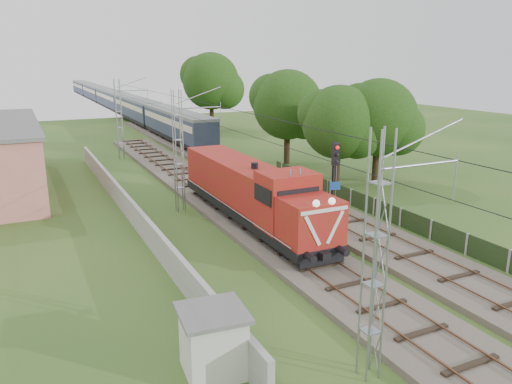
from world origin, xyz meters
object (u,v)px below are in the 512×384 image
coach_rake (112,98)px  relay_hut (213,341)px  signal_post (334,173)px  locomotive (251,191)px

coach_rake → relay_hut: 88.65m
signal_post → locomotive: bearing=126.3°
locomotive → signal_post: bearing=-53.7°
coach_rake → relay_hut: (-12.40, -87.77, -1.30)m
relay_hut → locomotive: bearing=60.1°
coach_rake → locomotive: bearing=-93.8°
relay_hut → coach_rake: bearing=82.0°
locomotive → signal_post: signal_post is taller
coach_rake → signal_post: 79.11m
coach_rake → signal_post: size_ratio=19.31×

